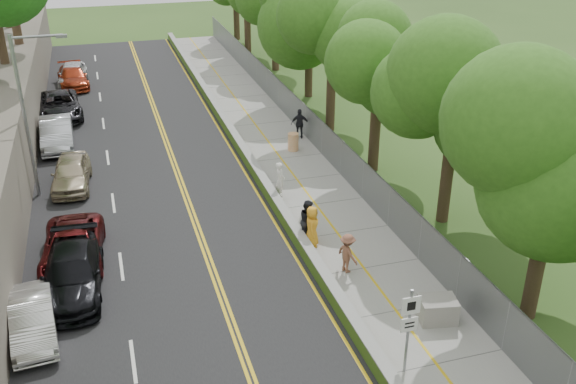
% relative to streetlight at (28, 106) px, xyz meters
% --- Properties ---
extents(ground, '(140.00, 140.00, 0.00)m').
position_rel_streetlight_xyz_m(ground, '(10.46, -14.00, -4.64)').
color(ground, '#33511E').
rests_on(ground, ground).
extents(road, '(11.20, 66.00, 0.04)m').
position_rel_streetlight_xyz_m(road, '(5.06, 1.00, -4.62)').
color(road, black).
rests_on(road, ground).
extents(sidewalk, '(4.20, 66.00, 0.05)m').
position_rel_streetlight_xyz_m(sidewalk, '(13.01, 1.00, -4.61)').
color(sidewalk, gray).
rests_on(sidewalk, ground).
extents(jersey_barrier, '(0.42, 66.00, 0.60)m').
position_rel_streetlight_xyz_m(jersey_barrier, '(10.71, 1.00, -4.34)').
color(jersey_barrier, '#8DF133').
rests_on(jersey_barrier, ground).
extents(chainlink_fence, '(0.04, 66.00, 2.00)m').
position_rel_streetlight_xyz_m(chainlink_fence, '(15.11, 1.00, -3.64)').
color(chainlink_fence, slate).
rests_on(chainlink_fence, ground).
extents(trees_fenceside, '(7.00, 66.00, 14.00)m').
position_rel_streetlight_xyz_m(trees_fenceside, '(17.46, 1.00, 2.36)').
color(trees_fenceside, '#3A731F').
rests_on(trees_fenceside, ground).
extents(streetlight, '(2.52, 0.22, 8.00)m').
position_rel_streetlight_xyz_m(streetlight, '(0.00, 0.00, 0.00)').
color(streetlight, gray).
rests_on(streetlight, ground).
extents(signpost, '(0.62, 0.09, 3.10)m').
position_rel_streetlight_xyz_m(signpost, '(11.51, -17.02, -2.68)').
color(signpost, gray).
rests_on(signpost, sidewalk).
extents(construction_barrel, '(0.63, 0.63, 1.03)m').
position_rel_streetlight_xyz_m(construction_barrel, '(13.70, 2.00, -4.08)').
color(construction_barrel, orange).
rests_on(construction_barrel, sidewalk).
extents(concrete_block, '(1.46, 1.20, 0.86)m').
position_rel_streetlight_xyz_m(concrete_block, '(13.81, -14.89, -4.16)').
color(concrete_block, gray).
rests_on(concrete_block, sidewalk).
extents(car_1, '(1.79, 4.18, 1.34)m').
position_rel_streetlight_xyz_m(car_1, '(0.15, -11.65, -3.93)').
color(car_1, silver).
rests_on(car_1, road).
extents(car_2, '(2.71, 5.29, 1.43)m').
position_rel_streetlight_xyz_m(car_2, '(1.46, -7.12, -3.89)').
color(car_2, '#4C0E10').
rests_on(car_2, road).
extents(car_3, '(2.50, 5.45, 1.55)m').
position_rel_streetlight_xyz_m(car_3, '(1.46, -9.26, -3.83)').
color(car_3, black).
rests_on(car_3, road).
extents(car_4, '(2.13, 4.61, 1.53)m').
position_rel_streetlight_xyz_m(car_4, '(1.39, 0.52, -3.84)').
color(car_4, tan).
rests_on(car_4, road).
extents(car_5, '(1.89, 5.10, 1.66)m').
position_rel_streetlight_xyz_m(car_5, '(0.58, 6.61, -3.77)').
color(car_5, '#A5AAAD').
rests_on(car_5, road).
extents(car_6, '(3.16, 5.96, 1.60)m').
position_rel_streetlight_xyz_m(car_6, '(0.61, 12.14, -3.80)').
color(car_6, black).
rests_on(car_6, road).
extents(car_7, '(2.50, 5.27, 1.48)m').
position_rel_streetlight_xyz_m(car_7, '(1.46, 19.33, -3.86)').
color(car_7, maroon).
rests_on(car_7, road).
extents(car_8, '(2.40, 5.06, 1.67)m').
position_rel_streetlight_xyz_m(car_8, '(1.46, 19.89, -3.76)').
color(car_8, silver).
rests_on(car_8, road).
extents(painter_0, '(0.87, 1.05, 1.84)m').
position_rel_streetlight_xyz_m(painter_0, '(11.22, -8.66, -3.67)').
color(painter_0, '#F5A325').
rests_on(painter_0, sidewalk).
extents(painter_1, '(0.58, 0.77, 1.90)m').
position_rel_streetlight_xyz_m(painter_1, '(11.21, -3.85, -3.64)').
color(painter_1, white).
rests_on(painter_1, sidewalk).
extents(painter_2, '(0.97, 1.11, 1.92)m').
position_rel_streetlight_xyz_m(painter_2, '(11.21, -8.19, -3.63)').
color(painter_2, black).
rests_on(painter_2, sidewalk).
extents(painter_3, '(0.92, 1.21, 1.66)m').
position_rel_streetlight_xyz_m(painter_3, '(11.91, -11.00, -3.76)').
color(painter_3, brown).
rests_on(painter_3, sidewalk).
extents(person_far, '(1.16, 0.72, 1.84)m').
position_rel_streetlight_xyz_m(person_far, '(14.66, 3.76, -3.67)').
color(person_far, black).
rests_on(person_far, sidewalk).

